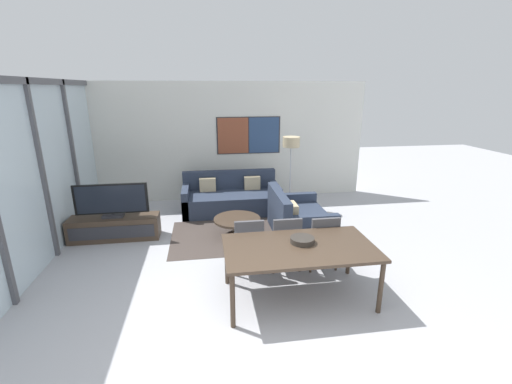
{
  "coord_description": "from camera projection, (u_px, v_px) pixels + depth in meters",
  "views": [
    {
      "loc": [
        -0.46,
        -2.86,
        2.66
      ],
      "look_at": [
        0.37,
        2.65,
        0.95
      ],
      "focal_mm": 24.0,
      "sensor_mm": 36.0,
      "label": 1
    }
  ],
  "objects": [
    {
      "name": "television",
      "position": [
        111.0,
        201.0,
        6.07
      ],
      "size": [
        1.27,
        0.2,
        0.62
      ],
      "color": "#2D2D33",
      "rests_on": "tv_console"
    },
    {
      "name": "fruit_bowl",
      "position": [
        302.0,
        240.0,
        4.41
      ],
      "size": [
        0.31,
        0.31,
        0.07
      ],
      "color": "#332D28",
      "rests_on": "dining_table"
    },
    {
      "name": "wall_back",
      "position": [
        224.0,
        142.0,
        8.23
      ],
      "size": [
        6.96,
        0.09,
        2.8
      ],
      "color": "silver",
      "rests_on": "ground_plane"
    },
    {
      "name": "coffee_table",
      "position": [
        237.0,
        222.0,
        6.33
      ],
      "size": [
        0.86,
        0.86,
        0.35
      ],
      "color": "#423326",
      "rests_on": "ground_plane"
    },
    {
      "name": "tv_console",
      "position": [
        115.0,
        228.0,
        6.22
      ],
      "size": [
        1.57,
        0.45,
        0.42
      ],
      "color": "#423326",
      "rests_on": "ground_plane"
    },
    {
      "name": "dining_chair_centre",
      "position": [
        285.0,
        238.0,
        5.11
      ],
      "size": [
        0.46,
        0.46,
        0.86
      ],
      "color": "#4C4C51",
      "rests_on": "ground_plane"
    },
    {
      "name": "dining_chair_right",
      "position": [
        322.0,
        237.0,
        5.14
      ],
      "size": [
        0.46,
        0.46,
        0.86
      ],
      "color": "#4C4C51",
      "rests_on": "ground_plane"
    },
    {
      "name": "dining_table",
      "position": [
        299.0,
        251.0,
        4.34
      ],
      "size": [
        1.91,
        1.06,
        0.73
      ],
      "color": "#423326",
      "rests_on": "ground_plane"
    },
    {
      "name": "sofa_side",
      "position": [
        296.0,
        220.0,
        6.4
      ],
      "size": [
        0.99,
        1.4,
        0.84
      ],
      "rotation": [
        0.0,
        0.0,
        1.57
      ],
      "color": "#2D384C",
      "rests_on": "ground_plane"
    },
    {
      "name": "floor_lamp",
      "position": [
        291.0,
        147.0,
        7.45
      ],
      "size": [
        0.37,
        0.37,
        1.64
      ],
      "color": "#2D2D33",
      "rests_on": "ground_plane"
    },
    {
      "name": "window_wall_left",
      "position": [
        39.0,
        164.0,
        5.22
      ],
      "size": [
        0.07,
        5.39,
        2.8
      ],
      "color": "silver",
      "rests_on": "ground_plane"
    },
    {
      "name": "sofa_main",
      "position": [
        231.0,
        198.0,
        7.68
      ],
      "size": [
        2.11,
        0.99,
        0.84
      ],
      "color": "#2D384C",
      "rests_on": "ground_plane"
    },
    {
      "name": "dining_chair_left",
      "position": [
        248.0,
        240.0,
        5.04
      ],
      "size": [
        0.46,
        0.46,
        0.86
      ],
      "color": "#4C4C51",
      "rests_on": "ground_plane"
    },
    {
      "name": "ground_plane",
      "position": [
        259.0,
        355.0,
        3.55
      ],
      "size": [
        24.0,
        24.0,
        0.0
      ],
      "primitive_type": "plane",
      "color": "#B2B2B7"
    },
    {
      "name": "area_rug",
      "position": [
        237.0,
        235.0,
        6.4
      ],
      "size": [
        2.44,
        1.67,
        0.01
      ],
      "color": "#473D38",
      "rests_on": "ground_plane"
    }
  ]
}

